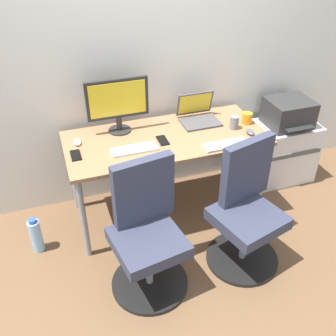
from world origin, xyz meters
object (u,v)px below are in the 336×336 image
office_chair_left (147,235)px  coffee_mug (247,118)px  water_bottle_on_floor (36,235)px  side_cabinet (281,151)px  open_laptop (198,115)px  printer (288,113)px  office_chair_right (246,212)px  desktop_monitor (118,102)px

office_chair_left → coffee_mug: office_chair_left is taller
water_bottle_on_floor → side_cabinet: bearing=6.7°
open_laptop → side_cabinet: bearing=-1.9°
side_cabinet → printer: bearing=-90.0°
coffee_mug → printer: bearing=16.4°
office_chair_right → water_bottle_on_floor: size_ratio=3.03×
open_laptop → desktop_monitor: bearing=176.9°
office_chair_left → printer: 1.77m
office_chair_right → side_cabinet: 1.16m
side_cabinet → coffee_mug: 0.73m
office_chair_left → desktop_monitor: size_ratio=1.96×
office_chair_left → desktop_monitor: desktop_monitor is taller
water_bottle_on_floor → office_chair_left: bearing=-36.2°
office_chair_left → open_laptop: (0.69, 0.83, 0.38)m
side_cabinet → open_laptop: bearing=178.1°
office_chair_left → desktop_monitor: 1.04m
office_chair_right → coffee_mug: 0.82m
office_chair_right → open_laptop: size_ratio=3.03×
printer → desktop_monitor: bearing=177.5°
water_bottle_on_floor → open_laptop: open_laptop is taller
coffee_mug → open_laptop: bearing=153.8°
side_cabinet → coffee_mug: bearing=-163.5°
desktop_monitor → water_bottle_on_floor: bearing=-156.8°
side_cabinet → open_laptop: (-0.86, 0.03, 0.51)m
office_chair_left → printer: bearing=27.4°
side_cabinet → water_bottle_on_floor: side_cabinet is taller
side_cabinet → coffee_mug: coffee_mug is taller
water_bottle_on_floor → desktop_monitor: bearing=23.2°
side_cabinet → printer: size_ratio=1.49×
office_chair_right → open_laptop: 0.92m
office_chair_left → office_chair_right: size_ratio=1.00×
coffee_mug → office_chair_left: bearing=-148.0°
desktop_monitor → side_cabinet: bearing=-2.4°
water_bottle_on_floor → coffee_mug: coffee_mug is taller
office_chair_right → water_bottle_on_floor: (-1.47, 0.54, -0.28)m
office_chair_right → desktop_monitor: bearing=128.7°
side_cabinet → open_laptop: size_ratio=1.92×
desktop_monitor → coffee_mug: 1.06m
printer → office_chair_right: bearing=-135.4°
office_chair_left → water_bottle_on_floor: bearing=143.8°
coffee_mug → desktop_monitor: bearing=168.1°
printer → water_bottle_on_floor: size_ratio=1.29×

